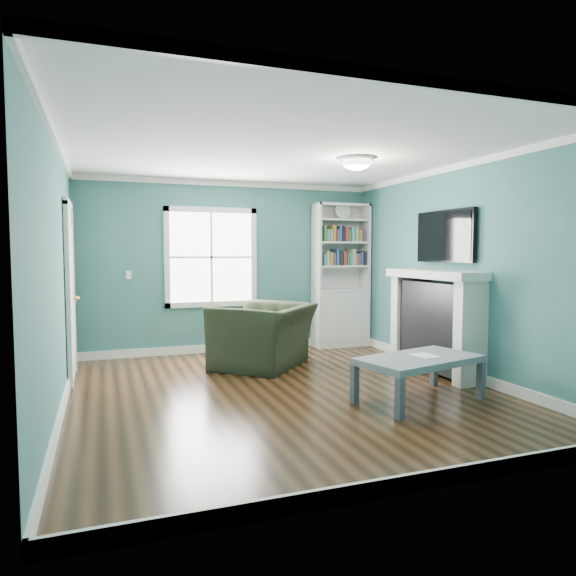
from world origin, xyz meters
name	(u,v)px	position (x,y,z in m)	size (l,w,h in m)	color
floor	(285,392)	(0.00, 0.00, 0.00)	(5.00, 5.00, 0.00)	black
room_walls	(285,247)	(0.00, 0.00, 1.58)	(5.00, 5.00, 5.00)	#316566
trim	(285,279)	(0.00, 0.00, 1.24)	(4.50, 5.00, 2.60)	white
window	(211,257)	(-0.30, 2.49, 1.45)	(1.40, 0.06, 1.50)	white
bookshelf	(341,289)	(1.77, 2.30, 0.92)	(0.90, 0.35, 2.31)	silver
fireplace	(435,323)	(2.08, 0.20, 0.64)	(0.44, 1.58, 1.30)	black
tv	(445,236)	(2.20, 0.20, 1.72)	(0.06, 1.10, 0.65)	black
door	(70,290)	(-2.22, 1.40, 1.07)	(0.12, 0.98, 2.17)	silver
ceiling_fixture	(357,162)	(0.90, 0.10, 2.55)	(0.38, 0.38, 0.15)	white
light_switch	(129,275)	(-1.50, 2.48, 1.20)	(0.08, 0.01, 0.12)	white
recliner	(264,325)	(0.16, 1.30, 0.56)	(1.27, 0.83, 1.11)	black
coffee_table	(419,362)	(1.17, -0.78, 0.40)	(1.39, 0.98, 0.46)	#454A53
paper_sheet	(425,355)	(1.26, -0.76, 0.46)	(0.21, 0.27, 0.00)	white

